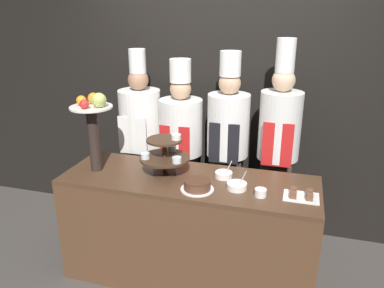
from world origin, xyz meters
name	(u,v)px	position (x,y,z in m)	size (l,w,h in m)	color
wall_back	(217,90)	(0.00, 1.31, 1.40)	(10.00, 0.06, 2.80)	black
buffet_counter	(189,229)	(0.00, 0.33, 0.45)	(1.98, 0.67, 0.90)	brown
tiered_stand	(165,154)	(-0.20, 0.36, 1.07)	(0.39, 0.39, 0.33)	#3D2819
fruit_pedestal	(93,121)	(-0.76, 0.29, 1.31)	(0.33, 0.33, 0.64)	#2D231E
cake_round	(197,185)	(0.12, 0.17, 0.93)	(0.24, 0.24, 0.07)	white
cup_white	(261,193)	(0.57, 0.20, 0.93)	(0.08, 0.08, 0.05)	white
cake_square_tray	(301,195)	(0.84, 0.26, 0.92)	(0.24, 0.18, 0.05)	white
serving_bowl_near	(237,186)	(0.39, 0.26, 0.92)	(0.15, 0.15, 0.15)	white
serving_bowl_far	(224,175)	(0.26, 0.43, 0.92)	(0.14, 0.14, 0.15)	white
chef_left	(141,137)	(-0.66, 0.93, 0.98)	(0.39, 0.39, 1.80)	#28282D
chef_center_left	(181,144)	(-0.25, 0.93, 0.95)	(0.39, 0.39, 1.73)	#38332D
chef_center_right	(228,143)	(0.19, 0.93, 1.00)	(0.37, 0.37, 1.81)	#38332D
chef_right	(278,144)	(0.63, 0.93, 1.04)	(0.35, 0.35, 1.92)	#38332D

